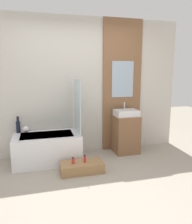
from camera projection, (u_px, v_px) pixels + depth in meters
name	position (u px, v px, depth m)	size (l,w,h in m)	color
ground_plane	(98.00, 191.00, 2.94)	(12.00, 12.00, 0.00)	#A39989
wall_tiled_back	(76.00, 87.00, 4.20)	(4.20, 0.06, 2.60)	beige
wall_wood_accent	(122.00, 86.00, 4.39)	(0.80, 0.04, 2.60)	brown
bathtub	(47.00, 148.00, 3.87)	(1.15, 0.68, 0.50)	white
glass_shower_screen	(77.00, 106.00, 3.87)	(0.01, 0.63, 0.95)	silver
wooden_step_bench	(82.00, 167.00, 3.50)	(0.68, 0.33, 0.16)	#997047
vanity_cabinet	(126.00, 134.00, 4.34)	(0.47, 0.44, 0.74)	brown
sink	(126.00, 113.00, 4.26)	(0.44, 0.35, 0.26)	white
vase_tall_dark	(18.00, 126.00, 3.92)	(0.07, 0.07, 0.30)	black
vase_round_light	(26.00, 129.00, 3.94)	(0.12, 0.12, 0.12)	white
bottle_soap_primary	(73.00, 161.00, 3.44)	(0.05, 0.05, 0.10)	red
bottle_soap_secondary	(85.00, 159.00, 3.48)	(0.04, 0.04, 0.12)	red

